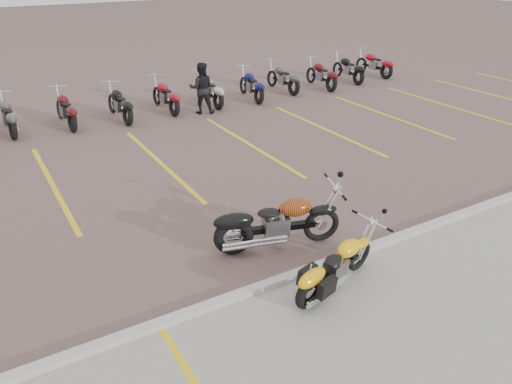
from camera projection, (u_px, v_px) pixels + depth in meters
ground at (233, 229)px, 9.96m from camera, size 100.00×100.00×0.00m
concrete_apron at (397, 378)px, 6.47m from camera, size 60.00×5.00×0.01m
curb at (289, 277)px, 8.38m from camera, size 60.00×0.18×0.12m
parking_stripes at (161, 163)px, 13.05m from camera, size 38.00×5.50×0.01m
yellow_cruiser at (332, 268)px, 8.04m from camera, size 1.92×0.65×0.81m
flame_cruiser at (275, 225)px, 9.12m from camera, size 2.35×0.82×0.99m
person_b at (202, 88)px, 16.72m from camera, size 1.03×0.95×1.71m
bg_bike_row at (140, 98)px, 16.77m from camera, size 22.22×2.04×1.10m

